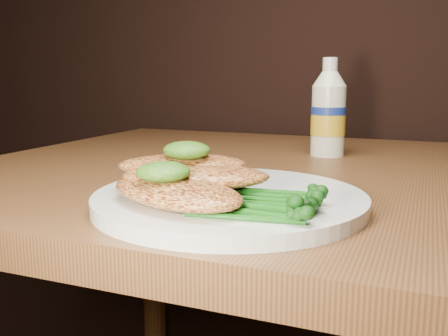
% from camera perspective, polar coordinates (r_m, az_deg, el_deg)
% --- Properties ---
extents(plate, '(0.29, 0.29, 0.02)m').
position_cam_1_polar(plate, '(0.54, 0.63, -3.61)').
color(plate, white).
rests_on(plate, dining_table).
extents(chicken_front, '(0.18, 0.14, 0.03)m').
position_cam_1_polar(chicken_front, '(0.49, -5.45, -2.66)').
color(chicken_front, '#DC8A46').
rests_on(chicken_front, plate).
extents(chicken_mid, '(0.17, 0.13, 0.02)m').
position_cam_1_polar(chicken_mid, '(0.52, -3.21, -0.98)').
color(chicken_mid, '#DC8A46').
rests_on(chicken_mid, plate).
extents(chicken_back, '(0.16, 0.12, 0.02)m').
position_cam_1_polar(chicken_back, '(0.55, -4.70, 0.38)').
color(chicken_back, '#DC8A46').
rests_on(chicken_back, plate).
extents(pesto_front, '(0.07, 0.06, 0.02)m').
position_cam_1_polar(pesto_front, '(0.49, -6.84, -0.43)').
color(pesto_front, black).
rests_on(pesto_front, chicken_front).
extents(pesto_back, '(0.05, 0.05, 0.02)m').
position_cam_1_polar(pesto_back, '(0.54, -4.21, 2.00)').
color(pesto_back, black).
rests_on(pesto_back, chicken_back).
extents(broccolini_bundle, '(0.14, 0.11, 0.02)m').
position_cam_1_polar(broccolini_bundle, '(0.47, 3.96, -3.47)').
color(broccolini_bundle, '#155312').
rests_on(broccolini_bundle, plate).
extents(mayo_bottle, '(0.06, 0.06, 0.17)m').
position_cam_1_polar(mayo_bottle, '(0.89, 11.69, 6.70)').
color(mayo_bottle, '#ECE6C8').
rests_on(mayo_bottle, dining_table).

